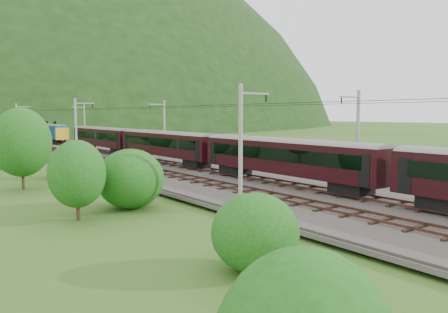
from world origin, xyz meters
TOP-DOWN VIEW (x-y plane):
  - ground at (0.00, 0.00)m, footprint 600.00×600.00m
  - railbed at (0.00, 10.00)m, footprint 14.00×220.00m
  - track_left at (-2.40, 10.00)m, footprint 2.40×220.00m
  - track_right at (2.40, 10.00)m, footprint 2.40×220.00m
  - catenary_left at (-6.12, 32.00)m, footprint 2.54×192.28m
  - catenary_right at (6.12, 32.00)m, footprint 2.54×192.28m
  - overhead_wires at (0.00, 10.00)m, footprint 4.83×198.00m
  - train at (2.40, 4.11)m, footprint 2.65×148.23m
  - hazard_post_near at (-0.07, 65.30)m, footprint 0.16×0.16m
  - hazard_post_far at (0.65, 68.50)m, footprint 0.17×0.17m
  - signal at (-3.50, 46.38)m, footprint 0.25×0.25m
  - vegetation_left at (-14.18, 17.41)m, footprint 13.25×141.29m
  - vegetation_right at (12.15, 4.25)m, footprint 6.32×89.44m

SIDE VIEW (x-z plane):
  - ground at x=0.00m, z-range 0.00..0.00m
  - railbed at x=0.00m, z-range 0.00..0.30m
  - track_left at x=-2.40m, z-range 0.24..0.51m
  - track_right at x=2.40m, z-range 0.24..0.51m
  - hazard_post_near at x=-0.07m, z-range 0.30..1.76m
  - hazard_post_far at x=0.65m, z-range 0.30..1.86m
  - vegetation_right at x=12.15m, z-range -0.22..2.82m
  - signal at x=-3.50m, z-range 0.50..2.77m
  - vegetation_left at x=-14.18m, z-range -0.83..6.07m
  - train at x=2.40m, z-range 0.90..5.49m
  - catenary_left at x=-6.12m, z-range 0.50..8.50m
  - catenary_right at x=6.12m, z-range 0.50..8.50m
  - overhead_wires at x=0.00m, z-range 7.08..7.12m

